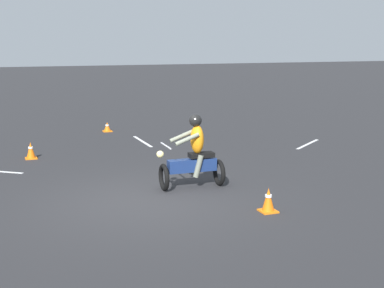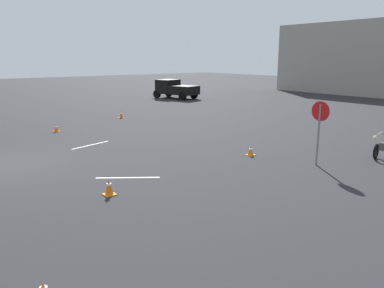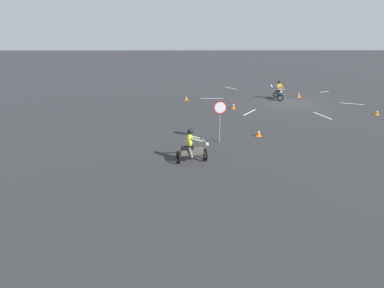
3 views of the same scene
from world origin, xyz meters
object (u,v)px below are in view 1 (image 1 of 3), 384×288
(motorcycle_rider_foreground, at_px, (193,156))
(traffic_cone_mid_left, at_px, (107,127))
(traffic_cone_near_left, at_px, (31,151))
(traffic_cone_far_right, at_px, (268,200))

(motorcycle_rider_foreground, relative_size, traffic_cone_mid_left, 4.87)
(traffic_cone_near_left, xyz_separation_m, traffic_cone_far_right, (-6.48, -3.93, 0.00))
(motorcycle_rider_foreground, distance_m, traffic_cone_far_right, 2.28)
(traffic_cone_mid_left, height_order, traffic_cone_far_right, traffic_cone_far_right)
(traffic_cone_far_right, bearing_deg, traffic_cone_near_left, 31.22)
(traffic_cone_near_left, bearing_deg, traffic_cone_far_right, -148.78)
(traffic_cone_near_left, height_order, traffic_cone_mid_left, traffic_cone_near_left)
(motorcycle_rider_foreground, height_order, traffic_cone_mid_left, motorcycle_rider_foreground)
(traffic_cone_mid_left, xyz_separation_m, traffic_cone_far_right, (-10.19, -1.02, 0.07))
(traffic_cone_near_left, relative_size, traffic_cone_mid_left, 1.38)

